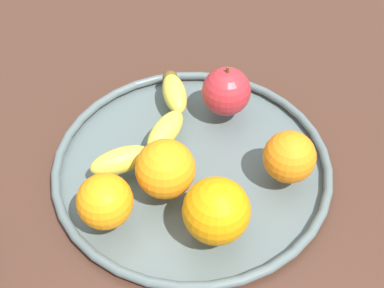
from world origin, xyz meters
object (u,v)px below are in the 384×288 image
(apple, at_px, (226,91))
(orange_front_right, at_px, (289,157))
(orange_front_left, at_px, (216,211))
(fruit_bowl, at_px, (192,164))
(orange_center, at_px, (105,201))
(orange_back_right, at_px, (165,169))
(banana, at_px, (155,125))

(apple, distance_m, orange_front_right, 0.14)
(orange_front_right, relative_size, orange_front_left, 0.86)
(fruit_bowl, bearing_deg, orange_center, 148.52)
(fruit_bowl, xyz_separation_m, orange_back_right, (-0.05, 0.02, 0.05))
(fruit_bowl, bearing_deg, orange_back_right, 161.48)
(orange_center, height_order, orange_front_right, same)
(fruit_bowl, relative_size, banana, 1.64)
(apple, height_order, orange_back_right, apple)
(apple, xyz_separation_m, orange_front_right, (-0.10, -0.10, -0.00))
(orange_front_right, bearing_deg, apple, 47.01)
(orange_front_left, bearing_deg, orange_center, 98.27)
(apple, distance_m, orange_back_right, 0.16)
(banana, xyz_separation_m, orange_back_right, (-0.09, -0.04, 0.02))
(orange_back_right, bearing_deg, apple, -13.47)
(fruit_bowl, distance_m, orange_front_right, 0.13)
(fruit_bowl, bearing_deg, apple, -10.78)
(orange_center, relative_size, orange_front_right, 1.00)
(apple, bearing_deg, orange_center, 157.61)
(orange_front_left, bearing_deg, orange_back_right, 59.49)
(orange_center, relative_size, orange_back_right, 0.90)
(fruit_bowl, height_order, orange_front_left, orange_front_left)
(fruit_bowl, xyz_separation_m, banana, (0.03, 0.06, 0.03))
(orange_center, bearing_deg, apple, -22.39)
(orange_front_left, bearing_deg, fruit_bowl, 29.84)
(orange_back_right, bearing_deg, orange_center, 139.53)
(banana, distance_m, apple, 0.11)
(orange_back_right, bearing_deg, orange_front_left, -120.51)
(orange_center, bearing_deg, orange_front_right, -57.13)
(banana, distance_m, orange_back_right, 0.10)
(banana, height_order, orange_back_right, orange_back_right)
(orange_front_right, height_order, orange_front_left, orange_front_left)
(orange_front_left, bearing_deg, orange_front_right, -32.03)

